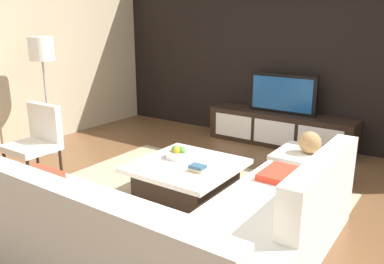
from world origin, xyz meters
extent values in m
plane|color=brown|center=(0.00, 0.00, 0.00)|extent=(14.00, 14.00, 0.00)
cube|color=black|center=(0.00, 2.70, 1.40)|extent=(6.40, 0.12, 2.80)
cube|color=#C6B28E|center=(-3.20, 0.20, 1.40)|extent=(0.12, 5.20, 2.80)
cube|color=tan|center=(-0.10, 0.00, 0.01)|extent=(3.10, 2.42, 0.01)
cube|color=black|center=(0.00, 2.40, 0.25)|extent=(2.20, 0.48, 0.50)
cube|color=white|center=(-0.68, 2.16, 0.25)|extent=(0.62, 0.01, 0.35)
cube|color=white|center=(0.00, 2.16, 0.25)|extent=(0.62, 0.01, 0.35)
cube|color=white|center=(0.68, 2.16, 0.25)|extent=(0.62, 0.01, 0.35)
cube|color=black|center=(0.00, 2.40, 0.79)|extent=(1.03, 0.05, 0.58)
cube|color=#194C8C|center=(0.00, 2.37, 0.79)|extent=(0.92, 0.01, 0.49)
cube|color=white|center=(0.20, -1.30, 0.21)|extent=(2.53, 0.85, 0.43)
cube|color=white|center=(0.20, -1.64, 0.62)|extent=(2.53, 0.18, 0.39)
cube|color=white|center=(1.04, -0.15, 0.21)|extent=(0.85, 1.44, 0.43)
cube|color=white|center=(1.38, -0.15, 0.62)|extent=(0.18, 1.44, 0.39)
cube|color=red|center=(-0.56, -1.30, 0.54)|extent=(0.36, 0.20, 0.22)
cube|color=red|center=(1.04, 0.21, 0.46)|extent=(0.60, 0.44, 0.06)
cube|color=black|center=(-0.10, 0.10, 0.17)|extent=(0.83, 0.84, 0.33)
cube|color=white|center=(-0.10, 0.10, 0.35)|extent=(1.04, 1.05, 0.05)
cylinder|color=black|center=(-2.18, -0.72, 0.19)|extent=(0.04, 0.04, 0.38)
cylinder|color=black|center=(-1.70, -0.72, 0.19)|extent=(0.04, 0.04, 0.38)
cylinder|color=black|center=(-2.18, -0.29, 0.19)|extent=(0.04, 0.04, 0.38)
cylinder|color=black|center=(-1.70, -0.29, 0.19)|extent=(0.04, 0.04, 0.38)
cube|color=white|center=(-1.94, -0.51, 0.38)|extent=(0.55, 0.51, 0.08)
cube|color=white|center=(-1.94, -0.29, 0.65)|extent=(0.55, 0.08, 0.45)
cylinder|color=#A5A5AA|center=(-2.61, 0.22, 0.01)|extent=(0.28, 0.28, 0.02)
cylinder|color=#A5A5AA|center=(-2.61, 0.22, 0.67)|extent=(0.03, 0.03, 1.28)
cylinder|color=white|center=(-2.61, 0.22, 1.47)|extent=(0.34, 0.34, 0.32)
cube|color=white|center=(0.86, 1.11, 0.20)|extent=(0.70, 0.70, 0.40)
cylinder|color=silver|center=(-0.28, 0.20, 0.42)|extent=(0.28, 0.28, 0.07)
sphere|color=#4C8C33|center=(-0.23, 0.20, 0.47)|extent=(0.08, 0.08, 0.08)
sphere|color=#4C8C33|center=(-0.26, 0.23, 0.47)|extent=(0.08, 0.08, 0.08)
sphere|color=gold|center=(-0.31, 0.23, 0.47)|extent=(0.08, 0.08, 0.08)
sphere|color=#4C8C33|center=(-0.31, 0.19, 0.47)|extent=(0.10, 0.10, 0.10)
sphere|color=gold|center=(-0.27, 0.16, 0.47)|extent=(0.08, 0.08, 0.08)
sphere|color=#AD8451|center=(0.86, 1.11, 0.52)|extent=(0.25, 0.25, 0.25)
cube|color=#CCB78C|center=(0.12, -0.01, 0.40)|extent=(0.16, 0.11, 0.03)
cube|color=#2D516B|center=(0.12, -0.02, 0.43)|extent=(0.15, 0.11, 0.03)
camera|label=1|loc=(2.14, -3.03, 1.82)|focal=36.44mm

